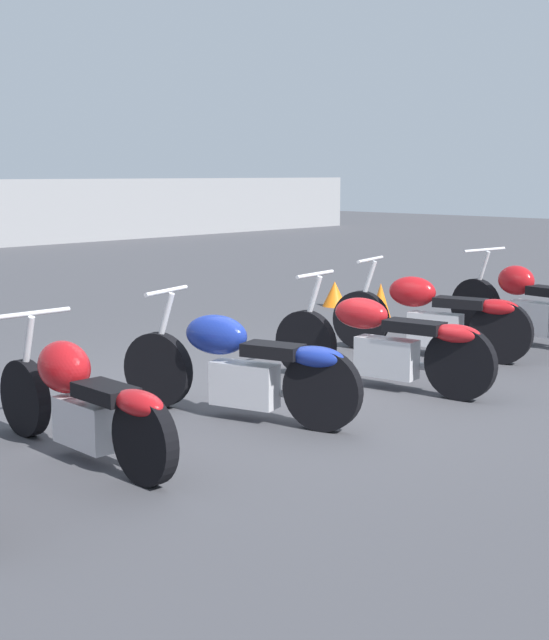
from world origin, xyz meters
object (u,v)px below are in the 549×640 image
motorcycle_slot_5 (531,305)px  motorcycle_slot_2 (240,366)px  traffic_cone_near (335,294)px  motorcycle_slot_3 (384,343)px  traffic_cone_far (380,304)px  motorcycle_slot_1 (82,400)px  motorcycle_slot_4 (432,316)px

motorcycle_slot_5 → motorcycle_slot_2: bearing=-174.6°
motorcycle_slot_2 → traffic_cone_near: size_ratio=5.66×
motorcycle_slot_2 → motorcycle_slot_3: (1.59, -0.21, -0.01)m
motorcycle_slot_2 → motorcycle_slot_3: size_ratio=0.94×
motorcycle_slot_2 → motorcycle_slot_5: (4.42, -0.14, 0.03)m
motorcycle_slot_3 → traffic_cone_far: 3.36m
motorcycle_slot_1 → motorcycle_slot_3: (3.02, -0.25, 0.01)m
motorcycle_slot_1 → motorcycle_slot_4: (4.51, 0.24, 0.03)m
motorcycle_slot_3 → motorcycle_slot_5: 2.83m
traffic_cone_far → motorcycle_slot_3: bearing=-142.4°
motorcycle_slot_3 → motorcycle_slot_4: bearing=9.5°
motorcycle_slot_2 → motorcycle_slot_4: motorcycle_slot_4 is taller
motorcycle_slot_5 → traffic_cone_near: bearing=85.7°
motorcycle_slot_4 → traffic_cone_near: 3.67m
motorcycle_slot_2 → motorcycle_slot_5: bearing=-17.8°
motorcycle_slot_1 → motorcycle_slot_2: bearing=0.1°
motorcycle_slot_5 → traffic_cone_far: (-0.17, 1.98, -0.18)m
motorcycle_slot_3 → motorcycle_slot_4: size_ratio=1.02×
motorcycle_slot_3 → traffic_cone_near: (3.53, 3.53, -0.24)m
motorcycle_slot_3 → traffic_cone_near: 5.00m
motorcycle_slot_2 → motorcycle_slot_4: bearing=-10.7°
traffic_cone_far → motorcycle_slot_1: bearing=-162.5°
motorcycle_slot_1 → motorcycle_slot_4: 4.52m
motorcycle_slot_5 → traffic_cone_near: 3.54m
motorcycle_slot_3 → motorcycle_slot_5: bearing=-7.3°
motorcycle_slot_1 → motorcycle_slot_2: motorcycle_slot_2 is taller
motorcycle_slot_2 → traffic_cone_far: size_ratio=3.80×
traffic_cone_far → motorcycle_slot_4: bearing=-127.0°
motorcycle_slot_1 → traffic_cone_near: motorcycle_slot_1 is taller
motorcycle_slot_5 → traffic_cone_far: motorcycle_slot_5 is taller
motorcycle_slot_2 → traffic_cone_far: motorcycle_slot_2 is taller
motorcycle_slot_1 → traffic_cone_far: (5.68, 1.79, -0.14)m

